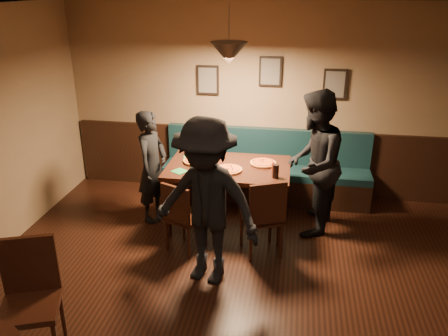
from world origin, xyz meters
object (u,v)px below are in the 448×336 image
Objects in this scene: diner_right at (313,164)px; soda_glass at (276,171)px; dining_table at (228,196)px; chair_near_right at (261,215)px; diner_front at (206,203)px; cafe_chair_far at (29,305)px; chair_near_left at (186,215)px; diner_left at (152,167)px; booth_bench at (266,167)px; tabasco_bottle at (273,166)px.

soda_glass is at bearing -44.02° from diner_right.
chair_near_right reaches higher than dining_table.
diner_front reaches higher than dining_table.
soda_glass is at bearing -150.42° from cafe_chair_far.
cafe_chair_far is (-1.27, -2.55, 0.11)m from dining_table.
diner_front reaches higher than chair_near_right.
diner_right is (1.47, 0.70, 0.48)m from chair_near_left.
diner_right is at bearing 23.55° from chair_near_right.
chair_near_left is 0.91× the size of chair_near_right.
dining_table is 1.60× the size of chair_near_right.
chair_near_left is 2.07m from cafe_chair_far.
chair_near_right is at bearing -101.69° from diner_left.
diner_front is at bearing -92.48° from dining_table.
dining_table is 0.78m from chair_near_right.
dining_table is at bearing -137.28° from cafe_chair_far.
diner_left reaches higher than booth_bench.
chair_near_left is (-0.41, -0.67, 0.03)m from dining_table.
diner_front is at bearing -102.54° from booth_bench.
diner_right reaches higher than cafe_chair_far.
diner_front is 1.73× the size of cafe_chair_far.
diner_left is at bearing 169.75° from soda_glass.
booth_bench is 1.69m from diner_left.
diner_front is at bearing -118.23° from tabasco_bottle.
cafe_chair_far is at bearing -174.79° from diner_left.
booth_bench reaches higher than dining_table.
chair_near_right is 0.93× the size of cafe_chair_far.
soda_glass is at bearing 45.07° from chair_near_left.
tabasco_bottle is at bearing -80.85° from booth_bench.
chair_near_right reaches higher than chair_near_left.
diner_left is 0.83× the size of diner_front.
diner_left is at bearing -116.35° from cafe_chair_far.
soda_glass is (-0.45, -0.31, -0.00)m from diner_right.
soda_glass reaches higher than chair_near_right.
diner_left is 0.82× the size of diner_right.
dining_table is at bearing 155.67° from soda_glass.
booth_bench reaches higher than chair_near_right.
diner_right is (0.58, 0.63, 0.44)m from chair_near_right.
chair_near_left is 1.70m from diner_right.
cafe_chair_far is at bearing -126.53° from tabasco_bottle.
diner_front reaches higher than chair_near_left.
booth_bench is at bearing -48.81° from diner_left.
booth_bench is 1.92× the size of dining_table.
diner_front is (-0.46, -2.08, 0.41)m from booth_bench.
chair_near_left is 0.49× the size of diner_front.
chair_near_right is 1.65m from diner_left.
dining_table is at bearing 104.83° from chair_near_right.
tabasco_bottle reaches higher than chair_near_left.
diner_left is 1.58m from diner_front.
diner_right is at bearing -52.39° from booth_bench.
diner_right is 1.02× the size of diner_front.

